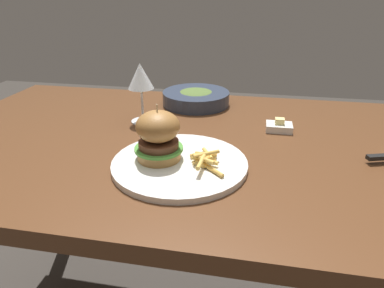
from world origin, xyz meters
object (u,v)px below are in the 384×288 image
(butter_dish, at_px, (279,127))
(soup_bowl, at_px, (196,97))
(main_plate, at_px, (181,164))
(burger_sandwich, at_px, (158,136))
(wine_glass, at_px, (141,79))

(butter_dish, xyz_separation_m, soup_bowl, (-0.27, 0.19, 0.01))
(main_plate, height_order, butter_dish, butter_dish)
(main_plate, relative_size, burger_sandwich, 2.37)
(main_plate, distance_m, wine_glass, 0.33)
(wine_glass, distance_m, soup_bowl, 0.25)
(main_plate, relative_size, butter_dish, 4.24)
(burger_sandwich, distance_m, butter_dish, 0.38)
(main_plate, bearing_deg, soup_bowl, 95.73)
(main_plate, xyz_separation_m, butter_dish, (0.22, 0.26, 0.00))
(wine_glass, bearing_deg, soup_bowl, 56.76)
(main_plate, height_order, burger_sandwich, burger_sandwich)
(wine_glass, xyz_separation_m, butter_dish, (0.39, 0.01, -0.12))
(burger_sandwich, relative_size, wine_glass, 0.73)
(burger_sandwich, bearing_deg, main_plate, -4.84)
(burger_sandwich, distance_m, wine_glass, 0.28)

